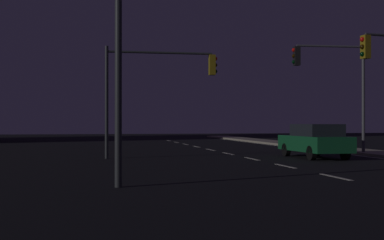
{
  "coord_description": "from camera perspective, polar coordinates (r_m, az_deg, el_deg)",
  "views": [
    {
      "loc": [
        -7.38,
        -1.56,
        1.65
      ],
      "look_at": [
        -0.67,
        31.24,
        1.8
      ],
      "focal_mm": 48.99,
      "sensor_mm": 36.0,
      "label": 1
    }
  ],
  "objects": [
    {
      "name": "ground_plane",
      "position": [
        20.51,
        9.61,
        -4.87
      ],
      "size": [
        112.0,
        112.0,
        0.0
      ],
      "primitive_type": "plane",
      "color": "black",
      "rests_on": "ground"
    },
    {
      "name": "lane_markings_center",
      "position": [
        23.8,
        6.56,
        -4.22
      ],
      "size": [
        0.14,
        50.0,
        0.01
      ],
      "color": "silver",
      "rests_on": "ground"
    },
    {
      "name": "lane_edge_line",
      "position": [
        27.5,
        17.24,
        -3.67
      ],
      "size": [
        0.14,
        53.0,
        0.01
      ],
      "color": "silver",
      "rests_on": "ground"
    },
    {
      "name": "car",
      "position": [
        24.87,
        13.23,
        -2.16
      ],
      "size": [
        1.89,
        4.43,
        1.57
      ],
      "color": "#14592D",
      "rests_on": "ground"
    },
    {
      "name": "traffic_light_mid_right",
      "position": [
        24.35,
        -3.76,
        4.55
      ],
      "size": [
        5.24,
        0.38,
        5.13
      ],
      "color": "#2D3033",
      "rests_on": "ground"
    },
    {
      "name": "traffic_light_mid_left",
      "position": [
        27.51,
        15.14,
        4.82
      ],
      "size": [
        3.85,
        0.49,
        5.61
      ],
      "color": "#4C4C51",
      "rests_on": "sidewalk_right"
    }
  ]
}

